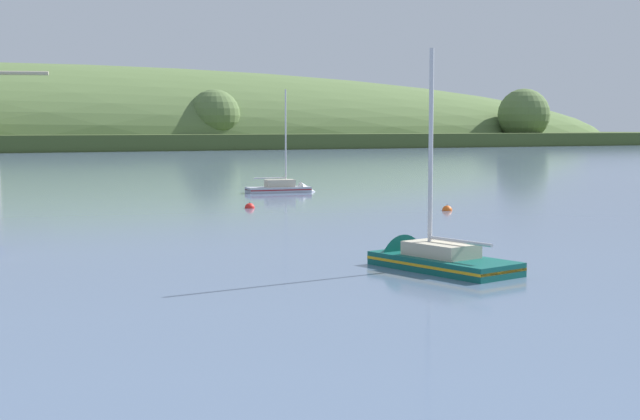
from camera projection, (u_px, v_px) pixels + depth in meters
The scene contains 5 objects.
far_shoreline_hill at pixel (47, 147), 246.98m from camera, with size 490.47×101.03×44.93m.
sailboat_near_mooring at pixel (427, 265), 36.54m from camera, with size 3.67×7.21×9.89m.
sailboat_midwater_white at pixel (286, 191), 78.25m from camera, with size 6.26×2.63×9.62m.
mooring_buoy_foreground at pixel (250, 208), 63.20m from camera, with size 0.70×0.70×0.78m.
mooring_buoy_off_fishing_boat at pixel (447, 211), 61.32m from camera, with size 0.69×0.69×0.77m.
Camera 1 is at (-13.69, 1.28, 5.60)m, focal length 51.50 mm.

